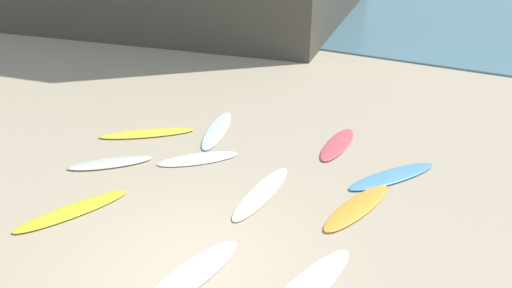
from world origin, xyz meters
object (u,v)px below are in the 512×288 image
at_px(surfboard_3, 393,176).
at_px(surfboard_6, 111,163).
at_px(surfboard_0, 217,130).
at_px(surfboard_7, 338,144).
at_px(surfboard_4, 262,192).
at_px(surfboard_9, 191,275).
at_px(surfboard_8, 198,159).
at_px(surfboard_5, 358,207).
at_px(surfboard_10, 147,133).
at_px(surfboard_2, 73,210).

bearing_deg(surfboard_3, surfboard_6, 57.27).
bearing_deg(surfboard_0, surfboard_3, 159.45).
bearing_deg(surfboard_3, surfboard_7, 4.39).
relative_size(surfboard_4, surfboard_9, 1.08).
relative_size(surfboard_6, surfboard_7, 0.94).
relative_size(surfboard_7, surfboard_8, 1.05).
relative_size(surfboard_5, surfboard_7, 1.08).
bearing_deg(surfboard_3, surfboard_9, 99.22).
distance_m(surfboard_9, surfboard_10, 5.78).
bearing_deg(surfboard_4, surfboard_0, 139.46).
relative_size(surfboard_5, surfboard_6, 1.15).
height_order(surfboard_4, surfboard_9, surfboard_4).
relative_size(surfboard_0, surfboard_7, 1.20).
height_order(surfboard_2, surfboard_5, surfboard_5).
bearing_deg(surfboard_9, surfboard_3, 75.92).
distance_m(surfboard_2, surfboard_3, 7.03).
relative_size(surfboard_2, surfboard_3, 0.92).
bearing_deg(surfboard_6, surfboard_7, -95.65).
height_order(surfboard_4, surfboard_5, surfboard_5).
distance_m(surfboard_7, surfboard_10, 5.23).
distance_m(surfboard_0, surfboard_6, 3.09).
xyz_separation_m(surfboard_0, surfboard_2, (-0.36, -4.65, -0.00)).
bearing_deg(surfboard_7, surfboard_6, -141.65).
xyz_separation_m(surfboard_4, surfboard_10, (-4.21, 0.99, 0.01)).
bearing_deg(surfboard_9, surfboard_7, 95.13).
bearing_deg(surfboard_0, surfboard_5, 140.59).
height_order(surfboard_5, surfboard_6, same).
relative_size(surfboard_2, surfboard_10, 0.89).
distance_m(surfboard_8, surfboard_9, 4.02).
relative_size(surfboard_4, surfboard_8, 1.18).
relative_size(surfboard_0, surfboard_2, 1.10).
distance_m(surfboard_0, surfboard_8, 1.70).
bearing_deg(surfboard_8, surfboard_9, 168.71).
height_order(surfboard_8, surfboard_10, surfboard_10).
bearing_deg(surfboard_7, surfboard_0, -166.78).
distance_m(surfboard_6, surfboard_9, 4.51).
height_order(surfboard_2, surfboard_3, surfboard_3).
bearing_deg(surfboard_4, surfboard_5, 13.03).
bearing_deg(surfboard_4, surfboard_8, 164.35).
relative_size(surfboard_0, surfboard_6, 1.27).
distance_m(surfboard_2, surfboard_4, 3.92).
relative_size(surfboard_2, surfboard_9, 1.04).
bearing_deg(surfboard_2, surfboard_10, -49.86).
height_order(surfboard_6, surfboard_10, surfboard_6).
bearing_deg(surfboard_5, surfboard_6, 25.79).
bearing_deg(surfboard_9, surfboard_10, 148.87).
height_order(surfboard_0, surfboard_2, surfboard_0).
relative_size(surfboard_5, surfboard_8, 1.13).
distance_m(surfboard_6, surfboard_10, 1.74).
distance_m(surfboard_3, surfboard_5, 1.61).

